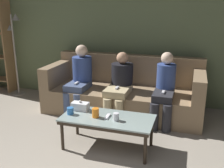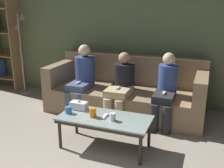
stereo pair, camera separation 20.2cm
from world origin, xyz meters
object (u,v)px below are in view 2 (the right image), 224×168
Objects in this scene: tissue_box at (79,105)px; seated_person_mid_right at (166,88)px; coffee_table at (105,120)px; cup_near_left at (113,117)px; cup_near_right at (68,110)px; couch at (126,93)px; seated_person_left_end at (82,77)px; seated_person_mid_left at (121,84)px; standing_lamp at (22,46)px; cup_far_center at (93,112)px; game_remote at (105,116)px.

tissue_box is 1.31m from seated_person_mid_right.
coffee_table is 11.87× the size of cup_near_left.
couch is at bearing 75.17° from cup_near_right.
seated_person_left_end is at bearing 178.50° from seated_person_mid_right.
tissue_box reaches higher than cup_near_left.
coffee_table is at bearing 155.49° from cup_near_left.
seated_person_mid_left is (0.69, -0.02, -0.04)m from seated_person_left_end.
seated_person_left_end reaches higher than couch.
cup_near_left reaches higher than cup_near_right.
standing_lamp is (-2.46, 1.49, 0.50)m from cup_near_left.
cup_near_right is 1.11m from seated_person_mid_left.
standing_lamp is at bearing 171.43° from seated_person_mid_right.
cup_near_left is 0.82× the size of cup_far_center.
seated_person_mid_right is at bearing -1.50° from seated_person_left_end.
seated_person_mid_right is (0.98, 0.88, 0.08)m from tissue_box.
couch reaches higher than cup_near_left.
tissue_box is 0.20× the size of seated_person_left_end.
couch is 1.34m from cup_near_left.
seated_person_mid_left is at bearing -90.00° from couch.
standing_lamp is 1.61m from seated_person_left_end.
cup_near_right is 0.48m from game_remote.
couch reaches higher than coffee_table.
seated_person_mid_left is (0.00, -0.24, 0.23)m from couch.
standing_lamp is (-1.86, 1.48, 0.51)m from cup_near_right.
seated_person_left_end is (-0.35, 1.08, 0.13)m from cup_near_right.
cup_far_center is at bearing -90.58° from seated_person_mid_left.
couch is 21.97× the size of cup_far_center.
cup_near_left is 0.09× the size of seated_person_left_end.
seated_person_left_end is at bearing -162.39° from couch.
game_remote is (0.14, 0.04, -0.05)m from cup_far_center.
cup_far_center is (-0.26, 0.02, 0.01)m from cup_near_left.
cup_near_right is 0.09× the size of seated_person_mid_left.
couch is 0.77m from seated_person_mid_right.
seated_person_mid_right reaches higher than couch.
couch is 1.26m from game_remote.
couch is 2.41× the size of seated_person_mid_right.
seated_person_left_end is (-0.69, -0.22, 0.26)m from couch.
standing_lamp is at bearing 148.85° from cup_near_left.
seated_person_mid_right is at bearing -1.04° from seated_person_mid_left.
standing_lamp is 1.54× the size of seated_person_mid_left.
seated_person_mid_right is at bearing 45.22° from cup_near_right.
seated_person_mid_right reaches higher than game_remote.
cup_near_right is 0.76× the size of cup_far_center.
game_remote is (0.13, -1.25, 0.10)m from couch.
tissue_box is 0.22× the size of seated_person_mid_left.
cup_near_left is 0.09× the size of seated_person_mid_left.
couch reaches higher than cup_near_right.
standing_lamp is 1.49× the size of seated_person_mid_right.
seated_person_left_end reaches higher than cup_far_center.
seated_person_mid_right is (0.44, 1.05, 0.09)m from cup_near_left.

